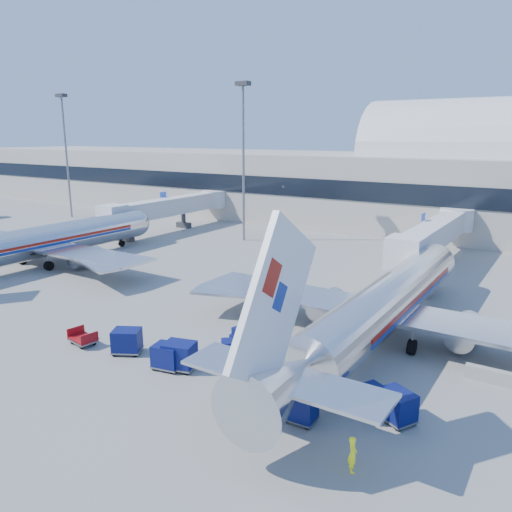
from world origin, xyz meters
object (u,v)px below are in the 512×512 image
Objects in this scene: mast_west at (243,139)px; mast_far_west at (65,138)px; cart_train_b at (168,356)px; cart_train_a at (180,355)px; jetbridge_near at (437,233)px; barrier_near at (490,376)px; cart_solo_far at (397,406)px; ramp_worker at (353,454)px; tug_lead at (235,352)px; tug_right at (376,399)px; airliner_main at (383,305)px; tug_left at (243,335)px; airliner_mid at (41,242)px; jetbridge_mid at (174,206)px; cart_train_c at (127,341)px; cart_open_red at (83,339)px; cart_solo_near at (301,408)px.

mast_far_west is at bearing 180.00° from mast_west.
cart_train_a is at bearing 17.65° from cart_train_b.
jetbridge_near reaches higher than barrier_near.
cart_solo_far is at bearing -3.13° from cart_train_b.
ramp_worker reaches higher than cart_solo_far.
tug_lead is at bearing -97.83° from jetbridge_near.
tug_right is (73.02, -35.07, -14.15)m from mast_far_west.
airliner_main is at bearing 135.67° from tug_right.
tug_left is (-6.28, -32.28, -3.31)m from jetbridge_near.
tug_lead is (34.74, -9.02, -2.17)m from airliner_mid.
airliner_mid is 17.01× the size of cart_train_b.
cart_train_b is at bearing -48.68° from jetbridge_mid.
ramp_worker reaches higher than tug_left.
airliner_mid is at bearing 90.89° from tug_left.
barrier_near is 16.59m from tug_lead.
jetbridge_near is at bearing 0.00° from jetbridge_mid.
cart_train_a is at bearing -170.14° from tug_lead.
jetbridge_near is (-2.40, 26.30, 1.00)m from airliner_main.
tug_right is 17.86m from cart_train_c.
airliner_main is 11.21m from cart_solo_far.
mast_west reaches higher than cart_train_c.
cart_train_c is (15.32, -37.47, -13.83)m from mast_west.
ramp_worker reaches higher than cart_train_b.
jetbridge_near is at bearing 95.22° from airliner_main.
cart_solo_far is at bearing 5.59° from tug_right.
mast_west is at bearing 115.55° from cart_open_red.
tug_left is (21.32, -31.47, -14.17)m from mast_west.
tug_right is (5.42, -35.88, -3.28)m from jetbridge_near.
ramp_worker is at bearing -23.47° from cart_train_b.
jetbridge_near is at bearing 44.44° from tug_lead.
ramp_worker is at bearing -67.41° from tug_lead.
mast_west is 44.61m from cart_train_a.
tug_lead is at bearing 29.60° from ramp_worker.
tug_lead is at bearing 148.53° from cart_solo_near.
cart_train_b is at bearing -101.93° from jetbridge_near.
airliner_main is at bearing 9.68° from cart_train_c.
ramp_worker is (14.48, -3.18, -0.02)m from cart_train_b.
tug_right is (33.02, -35.07, -14.15)m from mast_west.
cart_train_c is (55.32, -37.47, -13.83)m from mast_far_west.
jetbridge_near is at bearing 42.70° from cart_train_c.
airliner_mid is 1.65× the size of mast_far_west.
cart_train_c is at bearing -140.80° from airliner_main.
tug_lead reaches higher than cart_solo_near.
cart_train_a reaches higher than cart_open_red.
cart_train_c is (27.32, -11.97, -1.97)m from airliner_mid.
airliner_main is 75.44m from mast_far_west.
cart_solo_near is at bearing -33.60° from cart_train_c.
barrier_near is 28.50m from cart_open_red.
mast_far_west is at bearing -178.19° from jetbridge_mid.
airliner_main is 12.42× the size of barrier_near.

